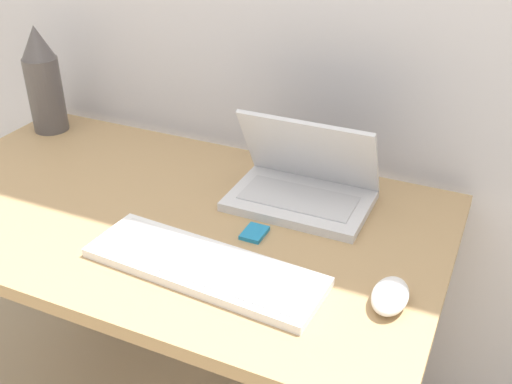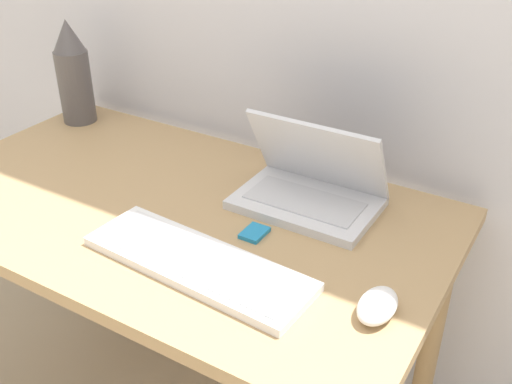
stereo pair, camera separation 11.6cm
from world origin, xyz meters
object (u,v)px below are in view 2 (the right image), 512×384
object	(u,v)px
vase	(73,73)
keyboard	(197,262)
mouse	(377,306)
laptop	(310,186)
mp3_player	(254,233)

from	to	relation	value
vase	keyboard	bearing A→B (deg)	-29.19
mouse	vase	size ratio (longest dim) A/B	0.36
laptop	mouse	size ratio (longest dim) A/B	2.94
laptop	vase	distance (m)	0.78
mouse	mp3_player	distance (m)	0.32
keyboard	mouse	world-z (taller)	mouse
mouse	vase	xyz separation A→B (m)	(-1.03, 0.34, 0.12)
laptop	keyboard	world-z (taller)	laptop
laptop	vase	bearing A→B (deg)	174.48
laptop	mp3_player	xyz separation A→B (m)	(-0.04, -0.17, -0.04)
mp3_player	vase	bearing A→B (deg)	161.67
laptop	vase	world-z (taller)	vase
keyboard	mouse	bearing A→B (deg)	8.37
keyboard	mouse	xyz separation A→B (m)	(0.34, 0.05, 0.01)
vase	mp3_player	bearing A→B (deg)	-18.33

